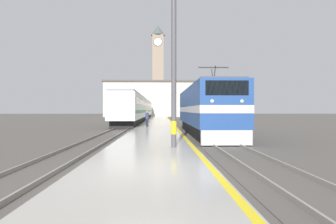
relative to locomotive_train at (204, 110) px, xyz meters
name	(u,v)px	position (x,y,z in m)	size (l,w,h in m)	color
ground_plane	(158,124)	(-3.97, 16.66, -1.98)	(200.00, 200.00, 0.00)	#514C47
platform	(157,125)	(-3.96, 11.66, -1.85)	(4.14, 140.00, 0.27)	#ADA89E
rail_track_near	(189,126)	(0.00, 11.66, -1.95)	(2.84, 140.00, 0.16)	#514C47
rail_track_far	(129,126)	(-7.48, 11.66, -1.95)	(2.83, 140.00, 0.16)	#514C47
locomotive_train	(204,110)	(0.00, 0.00, 0.00)	(2.92, 14.49, 4.86)	black
passenger_train	(139,109)	(-7.48, 27.65, 0.19)	(2.92, 46.22, 4.05)	black
catenary_mast	(177,56)	(-2.78, -8.99, 2.47)	(3.23, 0.26, 8.20)	#4C4C51
person_on_platform	(147,118)	(-4.94, 6.17, -0.87)	(0.34, 0.34, 1.62)	#23232D
clock_tower	(158,69)	(-4.38, 63.83, 13.42)	(4.43, 4.43, 29.25)	gray
station_building	(153,99)	(-5.80, 57.30, 3.27)	(28.58, 8.75, 10.47)	beige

